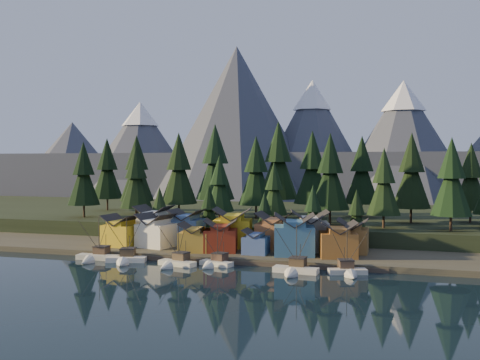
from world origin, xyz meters
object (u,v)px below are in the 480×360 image
(boat_0, at_px, (95,252))
(house_back_0, at_px, (154,223))
(boat_1, at_px, (125,253))
(boat_3, at_px, (214,257))
(house_back_1, at_px, (187,226))
(house_front_1, at_px, (156,229))
(boat_5, at_px, (294,263))
(boat_6, at_px, (348,265))
(boat_2, at_px, (174,257))
(house_front_0, at_px, (121,230))

(boat_0, xyz_separation_m, house_back_0, (5.12, 23.97, 4.91))
(boat_1, distance_m, boat_3, 22.90)
(boat_3, bearing_deg, house_back_1, 141.67)
(house_front_1, bearing_deg, boat_5, -9.73)
(boat_0, height_order, house_back_0, house_back_0)
(boat_0, bearing_deg, boat_1, -6.46)
(boat_6, distance_m, house_front_1, 56.20)
(boat_3, bearing_deg, house_back_0, 154.85)
(house_front_1, bearing_deg, boat_2, -40.42)
(boat_2, distance_m, boat_3, 9.57)
(boat_6, height_order, house_front_0, house_front_0)
(house_front_0, distance_m, house_back_0, 11.22)
(boat_1, height_order, boat_3, boat_1)
(boat_2, xyz_separation_m, house_back_1, (-6.56, 24.25, 4.51))
(house_front_0, relative_size, house_back_0, 0.88)
(boat_6, bearing_deg, boat_5, 172.78)
(boat_3, distance_m, boat_6, 31.88)
(boat_0, relative_size, boat_1, 1.01)
(boat_2, xyz_separation_m, house_front_1, (-12.91, 17.14, 4.16))
(boat_5, height_order, house_back_0, house_back_0)
(boat_6, relative_size, house_back_0, 1.05)
(boat_0, height_order, house_front_1, boat_0)
(house_back_0, bearing_deg, boat_0, -103.46)
(boat_0, distance_m, house_back_0, 25.00)
(boat_0, xyz_separation_m, house_front_1, (9.62, 15.56, 4.15))
(house_back_1, bearing_deg, boat_3, -54.48)
(boat_2, bearing_deg, house_front_1, 139.78)
(boat_6, height_order, house_front_1, house_front_1)
(boat_0, height_order, boat_1, boat_1)
(boat_6, xyz_separation_m, house_front_1, (-53.95, 15.19, 4.13))
(boat_5, height_order, boat_6, boat_5)
(boat_1, relative_size, boat_6, 1.09)
(boat_2, height_order, boat_3, boat_2)
(boat_5, bearing_deg, boat_0, -177.01)
(boat_2, xyz_separation_m, boat_6, (41.04, 1.95, 0.03))
(boat_0, relative_size, house_front_1, 1.16)
(house_back_1, bearing_deg, boat_1, -107.52)
(boat_3, relative_size, boat_5, 0.91)
(boat_1, xyz_separation_m, boat_6, (54.70, 1.07, -0.14))
(boat_1, distance_m, boat_2, 13.68)
(house_back_0, bearing_deg, boat_1, -82.74)
(house_back_0, bearing_deg, boat_6, -23.39)
(boat_3, height_order, house_front_0, house_front_0)
(boat_2, bearing_deg, boat_1, -170.89)
(house_front_0, height_order, house_back_1, house_back_1)
(boat_0, relative_size, house_back_1, 1.24)
(house_back_1, bearing_deg, house_front_1, -132.41)
(boat_0, bearing_deg, boat_2, -5.96)
(boat_0, relative_size, boat_6, 1.09)
(boat_5, bearing_deg, house_back_1, 150.64)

